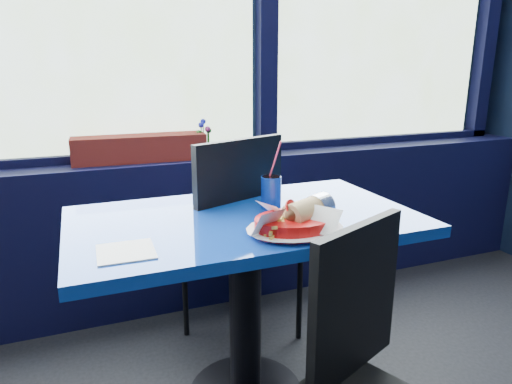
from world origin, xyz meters
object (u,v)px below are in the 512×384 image
Objects in this scene: near_table at (245,263)px; ketchup_bottle at (204,179)px; chair_near_front at (360,377)px; soda_cup at (271,192)px; chair_near_back at (241,231)px; planter_box at (140,148)px; flower_vase at (205,146)px; food_basket at (297,221)px.

ketchup_bottle reaches higher than near_table.
soda_cup is (0.04, 0.67, 0.31)m from chair_near_front.
chair_near_back reaches higher than planter_box.
chair_near_back is 4.97× the size of flower_vase.
soda_cup is (0.03, -0.81, -0.05)m from flower_vase.
flower_vase is 0.99× the size of ketchup_bottle.
planter_box is (-0.32, 1.50, 0.37)m from chair_near_front.
chair_near_back reaches higher than ketchup_bottle.
near_table is 4.74× the size of soda_cup.
near_table is 1.21× the size of chair_near_back.
chair_near_front is 4.32× the size of ketchup_bottle.
flower_vase reaches higher than chair_near_front.
flower_vase is (0.09, 0.86, 0.29)m from near_table.
chair_near_front is at bearing -93.43° from soda_cup.
flower_vase is at bearing 89.47° from food_basket.
flower_vase is at bearing -110.04° from chair_near_back.
ketchup_bottle is at bearing 78.03° from chair_near_front.
soda_cup reaches higher than chair_near_front.
ketchup_bottle is at bearing 6.74° from chair_near_back.
food_basket is 1.43× the size of ketchup_bottle.
chair_near_back is 3.43× the size of food_basket.
ketchup_bottle reaches higher than food_basket.
flower_vase reaches higher than near_table.
soda_cup reaches higher than planter_box.
chair_near_front is at bearing -82.12° from near_table.
soda_cup reaches higher than ketchup_bottle.
planter_box reaches higher than near_table.
chair_near_front is 0.92m from ketchup_bottle.
near_table is 0.32m from food_basket.
near_table is 6.02× the size of flower_vase.
near_table is 4.16× the size of food_basket.
soda_cup reaches higher than food_basket.
soda_cup is at bearing 63.26° from chair_near_front.
soda_cup is (0.12, 0.05, 0.24)m from near_table.
planter_box is 3.26× the size of flower_vase.
food_basket is (-0.00, -0.53, 0.22)m from chair_near_back.
planter_box is at bearing 106.03° from food_basket.
flower_vase is 0.69× the size of food_basket.
chair_near_front is at bearing -75.41° from planter_box.
flower_vase is (-0.01, 0.54, 0.29)m from chair_near_back.
soda_cup is at bearing -39.42° from ketchup_bottle.
chair_near_back is (0.10, 0.32, 0.00)m from near_table.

